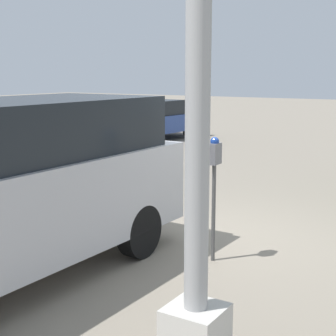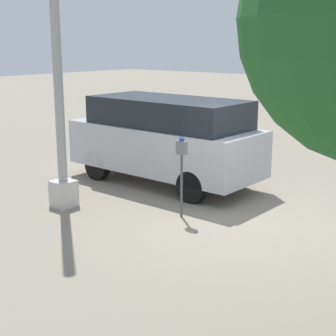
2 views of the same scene
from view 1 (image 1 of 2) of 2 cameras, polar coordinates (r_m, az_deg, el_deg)
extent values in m
plane|color=gray|center=(7.46, 4.79, -7.85)|extent=(80.00, 80.00, 0.00)
cylinder|color=#4C4C4C|center=(6.47, 5.07, -4.99)|extent=(0.05, 0.05, 1.24)
cube|color=slate|center=(6.31, 5.18, 1.58)|extent=(0.20, 0.12, 0.26)
sphere|color=navy|center=(6.29, 5.20, 2.95)|extent=(0.11, 0.11, 0.11)
cube|color=#B2B2B7|center=(6.05, -17.92, -4.08)|extent=(4.75, 1.96, 1.06)
cube|color=black|center=(5.98, -17.50, 4.07)|extent=(3.81, 1.79, 0.64)
cylinder|color=black|center=(6.66, -3.19, -6.98)|extent=(0.70, 0.24, 0.69)
cylinder|color=black|center=(7.72, -13.13, -4.80)|extent=(0.70, 0.24, 0.69)
cube|color=#2D478C|center=(18.22, -1.92, 5.00)|extent=(4.25, 2.11, 0.60)
cube|color=black|center=(18.02, -2.34, 6.69)|extent=(2.38, 1.83, 0.50)
cube|color=orange|center=(20.20, 0.28, 5.12)|extent=(0.09, 0.13, 0.20)
cylinder|color=black|center=(19.75, -1.46, 4.56)|extent=(0.59, 0.26, 0.58)
cylinder|color=black|center=(18.82, 2.42, 4.26)|extent=(0.59, 0.26, 0.58)
cylinder|color=black|center=(17.80, -6.51, 3.84)|extent=(0.59, 0.26, 0.58)
cylinder|color=black|center=(16.76, -2.45, 3.48)|extent=(0.59, 0.26, 0.58)
camera|label=2|loc=(12.34, 55.92, 10.50)|focal=55.00mm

